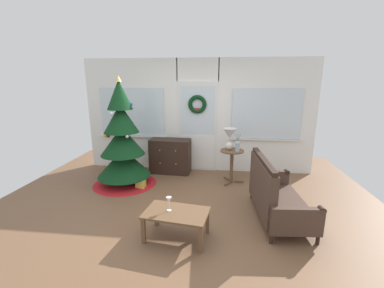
{
  "coord_description": "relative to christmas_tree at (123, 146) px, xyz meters",
  "views": [
    {
      "loc": [
        0.55,
        -3.76,
        2.09
      ],
      "look_at": [
        0.05,
        0.55,
        1.0
      ],
      "focal_mm": 24.12,
      "sensor_mm": 36.0,
      "label": 1
    }
  ],
  "objects": [
    {
      "name": "ground_plane",
      "position": [
        1.4,
        -1.01,
        -0.8
      ],
      "size": [
        6.76,
        6.76,
        0.0
      ],
      "primitive_type": "plane",
      "color": "brown"
    },
    {
      "name": "back_wall_with_door",
      "position": [
        1.4,
        1.07,
        0.49
      ],
      "size": [
        5.2,
        0.19,
        2.55
      ],
      "color": "white",
      "rests_on": "ground"
    },
    {
      "name": "christmas_tree",
      "position": [
        0.0,
        0.0,
        0.0
      ],
      "size": [
        1.28,
        1.28,
        2.17
      ],
      "color": "#4C331E",
      "rests_on": "ground"
    },
    {
      "name": "dresser_cabinet",
      "position": [
        0.8,
        0.78,
        -0.41
      ],
      "size": [
        0.92,
        0.49,
        0.78
      ],
      "color": "black",
      "rests_on": "ground"
    },
    {
      "name": "settee_sofa",
      "position": [
        2.77,
        -1.03,
        -0.42
      ],
      "size": [
        0.82,
        1.5,
        0.96
      ],
      "color": "black",
      "rests_on": "ground"
    },
    {
      "name": "side_table",
      "position": [
        2.17,
        0.33,
        -0.3
      ],
      "size": [
        0.5,
        0.48,
        0.69
      ],
      "color": "brown",
      "rests_on": "ground"
    },
    {
      "name": "table_lamp",
      "position": [
        2.11,
        0.37,
        0.18
      ],
      "size": [
        0.28,
        0.28,
        0.44
      ],
      "color": "silver",
      "rests_on": "side_table"
    },
    {
      "name": "flower_vase",
      "position": [
        2.27,
        0.27,
        0.01
      ],
      "size": [
        0.11,
        0.1,
        0.35
      ],
      "color": "#99ADBC",
      "rests_on": "side_table"
    },
    {
      "name": "coffee_table",
      "position": [
        1.38,
        -1.72,
        -0.47
      ],
      "size": [
        0.9,
        0.63,
        0.38
      ],
      "color": "brown",
      "rests_on": "ground"
    },
    {
      "name": "wine_glass",
      "position": [
        1.28,
        -1.7,
        -0.27
      ],
      "size": [
        0.08,
        0.08,
        0.2
      ],
      "color": "silver",
      "rests_on": "coffee_table"
    },
    {
      "name": "gift_box",
      "position": [
        0.39,
        -0.18,
        -0.71
      ],
      "size": [
        0.18,
        0.16,
        0.18
      ],
      "primitive_type": "cube",
      "color": "#D8C64C",
      "rests_on": "ground"
    }
  ]
}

